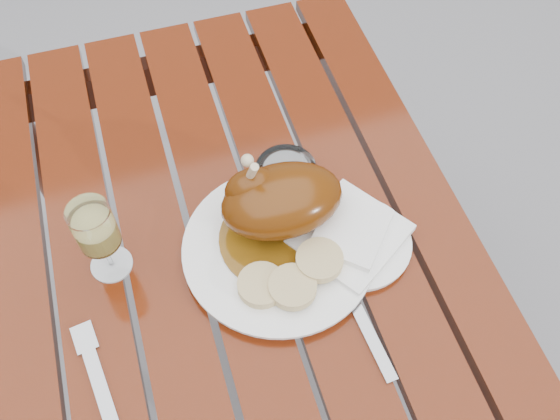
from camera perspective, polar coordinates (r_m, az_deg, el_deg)
The scene contains 11 objects.
ground at distance 1.71m, azimuth -2.48°, elevation -17.13°, with size 60.00×60.00×0.00m, color slate.
table at distance 1.35m, azimuth -3.06°, elevation -12.68°, with size 0.80×1.20×0.75m, color maroon.
dinner_plate at distance 1.01m, azimuth -0.08°, elevation -3.60°, with size 0.31×0.31×0.02m, color white.
roast_duck at distance 0.99m, azimuth -0.23°, elevation 0.87°, with size 0.21×0.19×0.14m.
bread_dumplings at distance 0.96m, azimuth 1.04°, elevation -6.16°, with size 0.17×0.10×0.02m.
wine_glass at distance 0.98m, azimuth -16.11°, elevation -2.65°, with size 0.07×0.07×0.16m, color #C7BE5A.
side_plate at distance 1.03m, azimuth 7.09°, elevation -3.01°, with size 0.18×0.18×0.01m, color white.
napkin at distance 1.02m, azimuth 6.45°, elevation -2.30°, with size 0.16×0.15×0.01m, color white.
ashtray at distance 1.10m, azimuth 0.55°, elevation 3.45°, with size 0.11×0.11×0.03m, color #B2B7BC.
fork at distance 0.97m, azimuth -16.22°, elevation -14.92°, with size 0.02×0.17×0.01m, color gray.
knife at distance 0.97m, azimuth 7.63°, elevation -10.15°, with size 0.02×0.20×0.01m, color gray.
Camera 1 is at (-0.07, -0.48, 1.64)m, focal length 40.00 mm.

